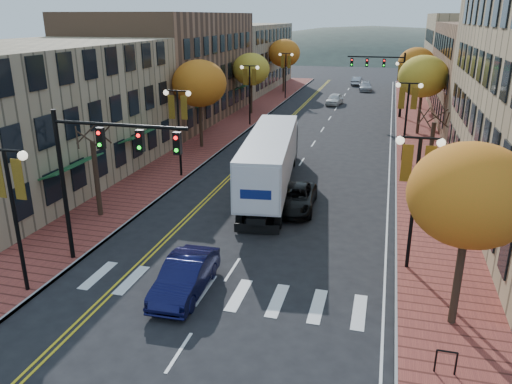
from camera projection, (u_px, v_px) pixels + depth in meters
The scene contains 30 objects.
ground at pixel (200, 319), 18.58m from camera, with size 200.00×200.00×0.00m, color black.
sidewalk_left at pixel (232, 127), 50.34m from camera, with size 4.00×85.00×0.15m, color brown.
sidewalk_right at pixel (418, 138), 46.01m from camera, with size 4.00×85.00×0.15m, color brown.
building_left_near at pixel (27, 115), 33.03m from camera, with size 12.00×22.00×9.00m, color #9E8966.
building_left_mid at pixel (170, 67), 53.65m from camera, with size 12.00×24.00×11.00m, color brown.
building_left_far at pixel (237, 57), 76.69m from camera, with size 12.00×26.00×9.50m, color #9E8966.
building_right_far at pixel (483, 55), 70.61m from camera, with size 15.00×20.00×11.00m, color #9E8966.
tree_left_a at pixel (97, 179), 27.29m from camera, with size 0.28×0.28×4.20m.
tree_left_b at pixel (199, 84), 40.81m from camera, with size 4.48×4.48×7.21m.
tree_left_c at pixel (251, 69), 55.52m from camera, with size 4.16×4.16×6.69m.
tree_left_d at pixel (284, 53), 71.74m from camera, with size 4.61×4.61×7.42m.
tree_right_a at pixel (471, 195), 16.55m from camera, with size 4.16×4.16×6.69m.
tree_right_b at pixel (430, 155), 32.07m from camera, with size 0.28×0.28×4.20m.
tree_right_c at pixel (423, 76), 45.58m from camera, with size 4.48×4.48×7.21m.
tree_right_d at pixel (416, 63), 60.21m from camera, with size 4.35×4.35×7.00m.
lamp_left_a at pixel (11, 194), 18.96m from camera, with size 1.96×0.36×6.05m.
lamp_left_b at pixel (178, 116), 33.54m from camera, with size 1.96×0.36×6.05m.
lamp_left_c at pixel (250, 83), 49.94m from camera, with size 1.96×0.36×6.05m.
lamp_left_d at pixel (286, 67), 66.35m from camera, with size 1.96×0.36×6.05m.
lamp_right_a at pixel (416, 178), 20.81m from camera, with size 1.96×0.36×6.05m.
lamp_right_b at pixel (407, 106), 37.21m from camera, with size 1.96×0.36×6.05m.
lamp_right_c at pixel (404, 79), 53.62m from camera, with size 1.96×0.36×6.05m.
traffic_mast_near at pixel (99, 161), 20.99m from camera, with size 6.10×0.35×7.00m.
traffic_mast_far at pixel (385, 72), 53.89m from camera, with size 6.10×0.34×7.00m.
semi_truck at pixel (272, 155), 31.81m from camera, with size 4.39×15.82×3.91m.
navy_sedan at pixel (185, 276), 20.12m from camera, with size 1.59×4.55×1.50m, color black.
black_suv at pixel (294, 198), 28.94m from camera, with size 2.32×5.04×1.40m, color black.
car_far_white at pixel (335, 99), 63.20m from camera, with size 1.66×4.13×1.41m, color silver.
car_far_silver at pixel (365, 86), 74.99m from camera, with size 1.84×4.52×1.31m, color #A7A7AF.
car_far_oncoming at pixel (357, 81), 81.07m from camera, with size 1.43×4.11×1.35m, color #A5A4AC.
Camera 1 is at (6.08, -14.87, 10.68)m, focal length 35.00 mm.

